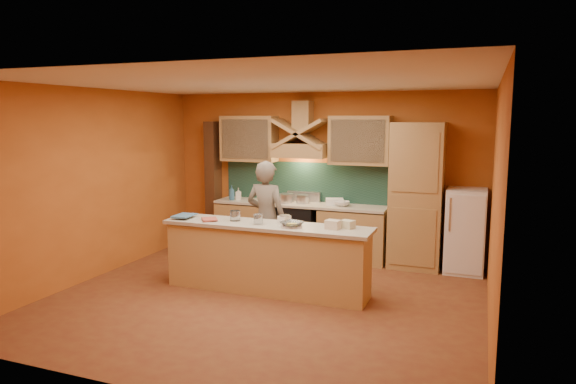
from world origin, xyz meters
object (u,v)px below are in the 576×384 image
at_px(person, 266,219).
at_px(mixing_bowl, 292,224).
at_px(fridge, 465,231).
at_px(kitchen_scale, 284,220).
at_px(stove, 299,230).

height_order(person, mixing_bowl, person).
bearing_deg(person, fridge, -150.49).
distance_m(fridge, kitchen_scale, 2.93).
bearing_deg(stove, person, -93.95).
relative_size(fridge, kitchen_scale, 9.74).
bearing_deg(person, kitchen_scale, 137.15).
distance_m(stove, kitchen_scale, 1.95).
distance_m(kitchen_scale, mixing_bowl, 0.21).
xyz_separation_m(kitchen_scale, mixing_bowl, (0.16, -0.14, -0.02)).
relative_size(stove, mixing_bowl, 3.12).
xyz_separation_m(stove, fridge, (2.70, 0.00, 0.20)).
bearing_deg(kitchen_scale, fridge, 57.72).
bearing_deg(kitchen_scale, mixing_bowl, -21.57).
bearing_deg(mixing_bowl, kitchen_scale, 139.47).
bearing_deg(kitchen_scale, stove, 122.26).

